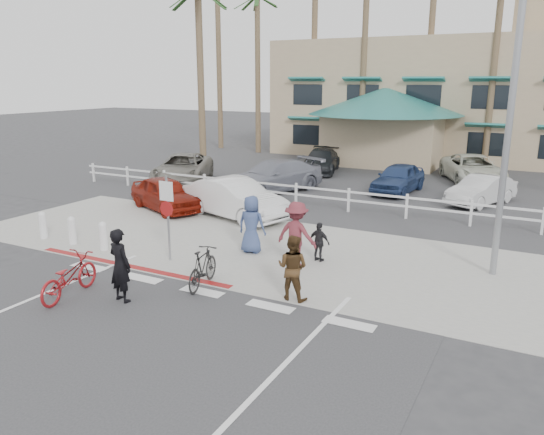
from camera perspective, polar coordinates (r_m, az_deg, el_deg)
The scene contains 35 objects.
ground at distance 13.49m, azimuth -9.00°, elevation -8.79°, with size 140.00×140.00×0.00m, color #333335.
bike_path at distance 12.11m, azimuth -14.76°, elevation -11.93°, with size 12.00×16.00×0.01m, color #333335.
sidewalk_plaza at distance 17.06m, azimuth 0.04°, elevation -3.54°, with size 22.00×7.00×0.01m, color gray.
cross_street at distance 20.53m, azimuth 5.25°, elevation -0.45°, with size 40.00×5.00×0.01m, color #333335.
parking_lot at distance 29.33m, azimuth 12.45°, elevation 3.83°, with size 50.00×16.00×0.01m, color #333335.
curb_red at distance 16.17m, azimuth -15.05°, elevation -5.08°, with size 7.00×0.25×0.02m, color maroon.
rail_fence at distance 22.06m, azimuth 8.49°, elevation 1.83°, with size 29.40×0.16×1.00m, color silver, non-canonical shape.
building at distance 41.22m, azimuth 20.73°, elevation 14.16°, with size 28.00×16.00×11.30m, color tan, non-canonical shape.
sign_post at distance 16.03m, azimuth -11.13°, elevation 0.37°, with size 0.50×0.10×2.90m, color gray, non-canonical shape.
bollard_0 at distance 17.78m, azimuth -17.69°, elevation -1.91°, with size 0.26×0.26×0.95m, color silver, non-canonical shape.
bollard_1 at distance 18.78m, azimuth -20.70°, elevation -1.30°, with size 0.26×0.26×0.95m, color silver, non-canonical shape.
bollard_2 at distance 19.83m, azimuth -23.41°, elevation -0.76°, with size 0.26×0.26×0.95m, color silver, non-canonical shape.
streetlight_0 at distance 15.40m, azimuth 24.28°, elevation 10.31°, with size 0.60×2.00×9.00m, color gray, non-canonical shape.
palm_0 at distance 42.94m, azimuth -5.76°, elevation 17.45°, with size 4.00×4.00×15.00m, color #1B3D17, non-canonical shape.
palm_1 at distance 39.97m, azimuth -1.55°, elevation 16.30°, with size 4.00×4.00×13.00m, color #1B3D17, non-canonical shape.
palm_2 at distance 39.16m, azimuth 4.58°, elevation 18.49°, with size 4.00×4.00×16.00m, color #1B3D17, non-canonical shape.
palm_3 at distance 36.74m, azimuth 9.89°, elevation 17.03°, with size 4.00×4.00×14.00m, color #1B3D17, non-canonical shape.
palm_4 at distance 36.69m, azimuth 16.67°, elevation 17.44°, with size 4.00×4.00×15.00m, color #1B3D17, non-canonical shape.
palm_5 at distance 35.04m, azimuth 22.85°, elevation 15.45°, with size 4.00×4.00×13.00m, color #1B3D17, non-canonical shape.
palm_10 at distance 30.42m, azimuth -7.72°, elevation 15.77°, with size 4.00×4.00×12.00m, color #1B3D17, non-canonical shape.
bike_red at distance 14.29m, azimuth -21.02°, elevation -5.96°, with size 0.71×2.04×1.07m, color maroon.
rider_red at distance 13.49m, azimuth -16.03°, elevation -4.96°, with size 0.68×0.44×1.86m, color black.
bike_black at distance 14.10m, azimuth -7.46°, elevation -5.37°, with size 0.50×1.76×1.06m, color black.
rider_black at distance 13.13m, azimuth 2.22°, elevation -5.40°, with size 0.81×0.63×1.66m, color #402B15.
pedestrian_a at distance 15.43m, azimuth 2.65°, elevation -1.80°, with size 1.24×0.71×1.92m, color maroon.
pedestrian_child at distance 15.94m, azimuth 5.11°, elevation -2.65°, with size 0.71×0.29×1.21m, color black.
pedestrian_b at distance 16.62m, azimuth -2.22°, elevation -0.75°, with size 0.90×0.59×1.84m, color #354671.
car_white_sedan at distance 20.93m, azimuth -4.00°, elevation 2.04°, with size 1.65×4.72×1.55m, color silver.
car_red_compact at distance 22.65m, azimuth -11.39°, elevation 2.53°, with size 1.63×4.05×1.38m, color maroon.
lot_car_0 at distance 28.61m, azimuth -9.57°, elevation 5.23°, with size 2.50×5.43×1.51m, color slate.
lot_car_1 at distance 25.91m, azimuth 0.19°, elevation 4.49°, with size 2.14×5.27×1.53m, color slate.
lot_car_2 at distance 26.38m, azimuth 13.42°, elevation 4.14°, with size 1.67×4.14×1.41m, color navy.
lot_car_3 at distance 24.95m, azimuth 21.59°, elevation 2.75°, with size 1.34×3.85×1.27m, color silver.
lot_car_4 at distance 31.58m, azimuth 5.30°, elevation 6.08°, with size 1.87×4.61×1.34m, color black.
lot_car_5 at distance 30.16m, azimuth 20.78°, elevation 4.91°, with size 2.42×5.26×1.46m, color beige.
Camera 1 is at (7.55, -9.84, 5.32)m, focal length 35.00 mm.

